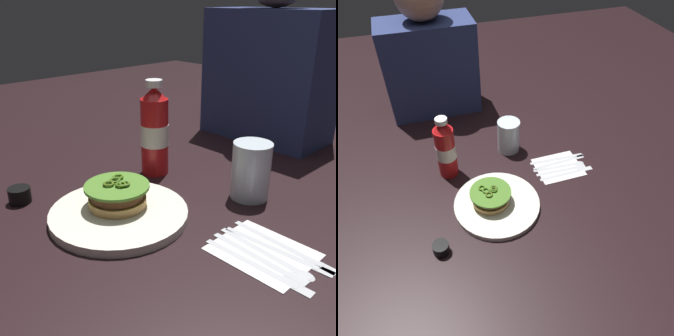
% 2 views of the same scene
% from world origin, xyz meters
% --- Properties ---
extents(ground_plane, '(3.00, 3.00, 0.00)m').
position_xyz_m(ground_plane, '(0.00, 0.00, 0.00)').
color(ground_plane, black).
extents(dinner_plate, '(0.28, 0.28, 0.02)m').
position_xyz_m(dinner_plate, '(-0.01, -0.12, 0.01)').
color(dinner_plate, silver).
rests_on(dinner_plate, ground_plane).
extents(burger_sandwich, '(0.13, 0.13, 0.05)m').
position_xyz_m(burger_sandwich, '(-0.03, -0.11, 0.04)').
color(burger_sandwich, tan).
rests_on(burger_sandwich, dinner_plate).
extents(ketchup_bottle, '(0.07, 0.07, 0.23)m').
position_xyz_m(ketchup_bottle, '(-0.13, 0.08, 0.11)').
color(ketchup_bottle, red).
rests_on(ketchup_bottle, ground_plane).
extents(water_glass, '(0.08, 0.08, 0.13)m').
position_xyz_m(water_glass, '(0.11, 0.14, 0.06)').
color(water_glass, silver).
rests_on(water_glass, ground_plane).
extents(condiment_cup, '(0.05, 0.05, 0.03)m').
position_xyz_m(condiment_cup, '(-0.21, -0.24, 0.02)').
color(condiment_cup, black).
rests_on(condiment_cup, ground_plane).
extents(napkin, '(0.16, 0.14, 0.00)m').
position_xyz_m(napkin, '(0.26, -0.01, 0.00)').
color(napkin, white).
rests_on(napkin, ground_plane).
extents(table_knife, '(0.20, 0.02, 0.00)m').
position_xyz_m(table_knife, '(0.28, -0.05, 0.00)').
color(table_knife, silver).
rests_on(table_knife, napkin).
extents(fork_utensil, '(0.19, 0.02, 0.00)m').
position_xyz_m(fork_utensil, '(0.27, -0.03, 0.00)').
color(fork_utensil, silver).
rests_on(fork_utensil, napkin).
extents(spoon_utensil, '(0.19, 0.03, 0.00)m').
position_xyz_m(spoon_utensil, '(0.28, -0.01, 0.00)').
color(spoon_utensil, silver).
rests_on(spoon_utensil, napkin).
extents(butter_knife, '(0.21, 0.03, 0.00)m').
position_xyz_m(butter_knife, '(0.28, 0.01, 0.00)').
color(butter_knife, silver).
rests_on(butter_knife, napkin).
extents(steak_knife, '(0.21, 0.03, 0.00)m').
position_xyz_m(steak_knife, '(0.28, 0.03, 0.00)').
color(steak_knife, silver).
rests_on(steak_knife, napkin).
extents(diner_person, '(0.37, 0.19, 0.57)m').
position_xyz_m(diner_person, '(-0.11, 0.52, 0.24)').
color(diner_person, navy).
rests_on(diner_person, ground_plane).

